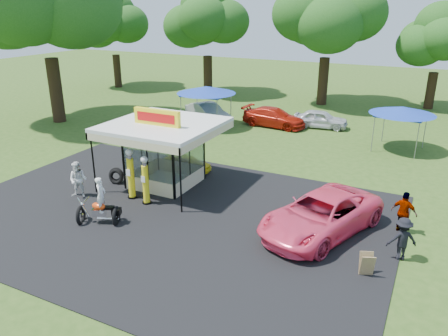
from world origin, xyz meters
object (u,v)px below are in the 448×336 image
at_px(spectator_east_a, 402,239).
at_px(tent_east, 402,111).
at_px(kiosk_car, 187,163).
at_px(tent_west, 206,90).
at_px(gas_pump_left, 131,175).
at_px(bg_car_c, 321,119).
at_px(gas_station_kiosk, 165,153).
at_px(bg_car_a, 208,113).
at_px(a_frame_sign, 367,265).
at_px(bg_car_b, 274,117).
at_px(pink_sedan, 321,215).
at_px(motorcycle, 100,205).
at_px(spectator_west, 78,180).
at_px(spectator_east_b, 404,213).
at_px(gas_pump_right, 146,181).

distance_m(spectator_east_a, tent_east, 14.25).
distance_m(kiosk_car, tent_west, 10.09).
bearing_deg(tent_west, tent_east, 2.19).
xyz_separation_m(gas_pump_left, bg_car_c, (4.87, 17.18, -0.54)).
xyz_separation_m(gas_station_kiosk, bg_car_a, (-4.17, 12.36, -0.99)).
xyz_separation_m(gas_station_kiosk, tent_east, (10.38, 11.83, 0.83)).
xyz_separation_m(a_frame_sign, tent_east, (-0.64, 15.70, 2.18)).
relative_size(tent_west, tent_east, 1.10).
relative_size(spectator_east_a, bg_car_b, 0.34).
relative_size(a_frame_sign, bg_car_b, 0.17).
relative_size(pink_sedan, spectator_east_a, 3.51).
height_order(gas_station_kiosk, motorcycle, gas_station_kiosk).
relative_size(pink_sedan, bg_car_a, 1.26).
bearing_deg(spectator_west, spectator_east_b, -6.47).
bearing_deg(bg_car_c, gas_pump_left, 157.11).
bearing_deg(bg_car_a, spectator_east_b, -97.48).
bearing_deg(tent_east, spectator_west, -131.29).
bearing_deg(gas_pump_right, motorcycle, -102.97).
bearing_deg(gas_station_kiosk, bg_car_c, 73.60).
height_order(spectator_east_b, bg_car_a, spectator_east_b).
bearing_deg(tent_east, spectator_east_b, -83.05).
relative_size(gas_station_kiosk, spectator_east_a, 3.15).
relative_size(gas_pump_left, tent_west, 0.57).
relative_size(motorcycle, spectator_west, 1.22).
xyz_separation_m(spectator_east_a, bg_car_a, (-16.15, 14.58, -0.07)).
distance_m(gas_pump_left, bg_car_b, 16.01).
height_order(motorcycle, spectator_east_b, motorcycle).
height_order(gas_pump_right, motorcycle, gas_pump_right).
distance_m(spectator_east_b, tent_east, 12.00).
bearing_deg(gas_station_kiosk, spectator_west, -131.32).
height_order(a_frame_sign, bg_car_c, bg_car_c).
distance_m(bg_car_b, tent_west, 5.69).
bearing_deg(tent_east, kiosk_car, -137.18).
bearing_deg(pink_sedan, gas_station_kiosk, -169.59).
xyz_separation_m(gas_pump_right, a_frame_sign, (10.48, -1.40, -0.73)).
distance_m(pink_sedan, bg_car_a, 18.98).
relative_size(spectator_east_a, tent_west, 0.38).
distance_m(bg_car_a, tent_east, 14.68).
xyz_separation_m(pink_sedan, bg_car_a, (-12.92, 13.91, -0.05)).
xyz_separation_m(gas_pump_left, gas_pump_right, (1.02, -0.22, -0.07)).
bearing_deg(kiosk_car, motorcycle, 179.71).
distance_m(a_frame_sign, pink_sedan, 3.28).
relative_size(spectator_east_b, tent_west, 0.40).
distance_m(motorcycle, tent_west, 16.80).
xyz_separation_m(spectator_east_b, bg_car_b, (-10.80, 13.64, -0.18)).
bearing_deg(gas_pump_right, spectator_east_b, 12.56).
bearing_deg(tent_east, tent_west, -177.81).
bearing_deg(motorcycle, spectator_east_b, -0.55).
bearing_deg(motorcycle, spectator_west, 126.27).
bearing_deg(tent_west, gas_pump_left, -76.69).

